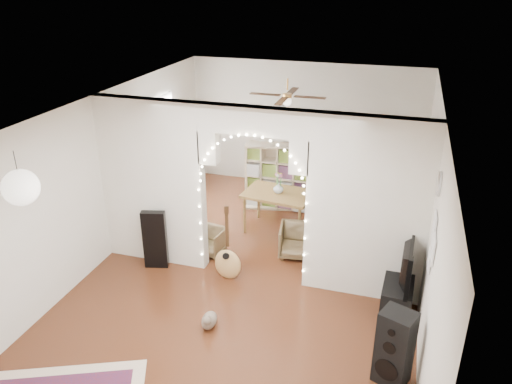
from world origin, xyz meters
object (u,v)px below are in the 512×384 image
(dining_chair_left, at_px, (210,241))
(dining_chair_right, at_px, (297,241))
(acoustic_guitar, at_px, (228,253))
(bookcase, at_px, (278,177))
(floor_speaker, at_px, (394,348))
(media_console, at_px, (398,293))
(dining_table, at_px, (278,196))

(dining_chair_left, relative_size, dining_chair_right, 0.83)
(acoustic_guitar, bearing_deg, bookcase, 64.04)
(floor_speaker, distance_m, dining_chair_left, 3.74)
(media_console, bearing_deg, dining_chair_left, 170.62)
(floor_speaker, relative_size, dining_table, 0.74)
(floor_speaker, distance_m, bookcase, 4.80)
(floor_speaker, distance_m, media_console, 1.44)
(dining_table, distance_m, dining_chair_right, 1.01)
(floor_speaker, height_order, bookcase, bookcase)
(floor_speaker, bearing_deg, dining_chair_left, 168.01)
(floor_speaker, xyz_separation_m, media_console, (0.00, 1.43, -0.22))
(bookcase, height_order, dining_table, bookcase)
(bookcase, relative_size, dining_chair_left, 2.74)
(dining_table, height_order, dining_chair_right, dining_table)
(media_console, height_order, dining_chair_left, media_console)
(bookcase, xyz_separation_m, dining_table, (0.24, -0.94, 0.01))
(dining_chair_left, bearing_deg, dining_table, 59.95)
(acoustic_guitar, distance_m, dining_table, 1.80)
(dining_table, bearing_deg, floor_speaker, -48.80)
(dining_table, distance_m, dining_chair_left, 1.49)
(bookcase, xyz_separation_m, dining_chair_right, (0.77, -1.70, -0.40))
(media_console, xyz_separation_m, dining_chair_left, (-3.10, 0.66, -0.03))
(media_console, distance_m, dining_chair_left, 3.17)
(media_console, height_order, bookcase, bookcase)
(acoustic_guitar, bearing_deg, dining_chair_right, 25.42)
(acoustic_guitar, distance_m, dining_chair_left, 0.90)
(acoustic_guitar, xyz_separation_m, bookcase, (0.10, 2.70, 0.20))
(floor_speaker, relative_size, bookcase, 0.71)
(dining_table, relative_size, dining_chair_right, 2.18)
(acoustic_guitar, bearing_deg, media_console, -23.91)
(bookcase, height_order, dining_chair_right, bookcase)
(dining_chair_right, bearing_deg, bookcase, 105.83)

